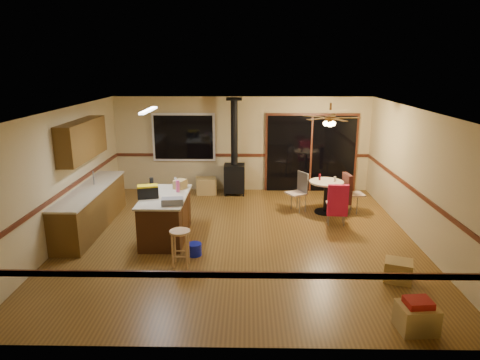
{
  "coord_description": "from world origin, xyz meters",
  "views": [
    {
      "loc": [
        0.15,
        -8.12,
        3.44
      ],
      "look_at": [
        0.0,
        0.3,
        1.15
      ],
      "focal_mm": 32.0,
      "sensor_mm": 36.0,
      "label": 1
    }
  ],
  "objects_px": {
    "wood_stove": "(234,168)",
    "box_corner_b": "(398,271)",
    "toolbox_grey": "(172,201)",
    "chair_right": "(348,188)",
    "chair_near": "(338,200)",
    "chair_left": "(300,187)",
    "dining_table": "(326,192)",
    "box_under_window": "(206,186)",
    "toolbox_black": "(148,192)",
    "box_corner_a": "(417,318)",
    "bar_stool": "(181,248)",
    "blue_bucket": "(194,249)",
    "kitchen_island": "(166,217)"
  },
  "relations": [
    {
      "from": "wood_stove",
      "to": "box_corner_b",
      "type": "height_order",
      "value": "wood_stove"
    },
    {
      "from": "toolbox_grey",
      "to": "chair_right",
      "type": "xyz_separation_m",
      "value": [
        3.78,
        2.17,
        -0.37
      ]
    },
    {
      "from": "chair_near",
      "to": "chair_left",
      "type": "bearing_deg",
      "value": 124.08
    },
    {
      "from": "chair_near",
      "to": "wood_stove",
      "type": "bearing_deg",
      "value": 134.54
    },
    {
      "from": "dining_table",
      "to": "chair_near",
      "type": "distance_m",
      "value": 0.89
    },
    {
      "from": "chair_left",
      "to": "box_under_window",
      "type": "xyz_separation_m",
      "value": [
        -2.38,
        1.36,
        -0.37
      ]
    },
    {
      "from": "box_corner_b",
      "to": "chair_left",
      "type": "bearing_deg",
      "value": 109.36
    },
    {
      "from": "toolbox_black",
      "to": "chair_left",
      "type": "xyz_separation_m",
      "value": [
        3.21,
        1.88,
        -0.42
      ]
    },
    {
      "from": "chair_near",
      "to": "box_corner_a",
      "type": "relative_size",
      "value": 1.44
    },
    {
      "from": "chair_left",
      "to": "wood_stove",
      "type": "bearing_deg",
      "value": 140.82
    },
    {
      "from": "wood_stove",
      "to": "bar_stool",
      "type": "relative_size",
      "value": 3.82
    },
    {
      "from": "dining_table",
      "to": "box_corner_a",
      "type": "height_order",
      "value": "dining_table"
    },
    {
      "from": "chair_left",
      "to": "box_corner_b",
      "type": "bearing_deg",
      "value": -70.64
    },
    {
      "from": "chair_right",
      "to": "box_corner_a",
      "type": "bearing_deg",
      "value": -91.54
    },
    {
      "from": "bar_stool",
      "to": "blue_bucket",
      "type": "xyz_separation_m",
      "value": [
        0.18,
        0.43,
        -0.22
      ]
    },
    {
      "from": "blue_bucket",
      "to": "box_corner_a",
      "type": "distance_m",
      "value": 3.96
    },
    {
      "from": "wood_stove",
      "to": "bar_stool",
      "type": "bearing_deg",
      "value": -100.72
    },
    {
      "from": "box_corner_a",
      "to": "box_corner_b",
      "type": "xyz_separation_m",
      "value": [
        0.22,
        1.36,
        -0.01
      ]
    },
    {
      "from": "toolbox_grey",
      "to": "blue_bucket",
      "type": "height_order",
      "value": "toolbox_grey"
    },
    {
      "from": "toolbox_black",
      "to": "chair_left",
      "type": "distance_m",
      "value": 3.74
    },
    {
      "from": "box_under_window",
      "to": "toolbox_black",
      "type": "bearing_deg",
      "value": -104.3
    },
    {
      "from": "box_corner_a",
      "to": "toolbox_black",
      "type": "bearing_deg",
      "value": 144.96
    },
    {
      "from": "toolbox_grey",
      "to": "chair_near",
      "type": "bearing_deg",
      "value": 20.65
    },
    {
      "from": "wood_stove",
      "to": "chair_near",
      "type": "bearing_deg",
      "value": -45.46
    },
    {
      "from": "blue_bucket",
      "to": "bar_stool",
      "type": "bearing_deg",
      "value": -112.95
    },
    {
      "from": "box_corner_b",
      "to": "box_corner_a",
      "type": "bearing_deg",
      "value": -99.09
    },
    {
      "from": "toolbox_black",
      "to": "wood_stove",
      "type": "bearing_deg",
      "value": 63.35
    },
    {
      "from": "chair_right",
      "to": "box_under_window",
      "type": "distance_m",
      "value": 3.83
    },
    {
      "from": "dining_table",
      "to": "chair_near",
      "type": "height_order",
      "value": "chair_near"
    },
    {
      "from": "chair_right",
      "to": "box_corner_b",
      "type": "distance_m",
      "value": 3.37
    },
    {
      "from": "kitchen_island",
      "to": "box_under_window",
      "type": "relative_size",
      "value": 3.1
    },
    {
      "from": "chair_left",
      "to": "chair_right",
      "type": "height_order",
      "value": "same"
    },
    {
      "from": "bar_stool",
      "to": "chair_right",
      "type": "relative_size",
      "value": 0.94
    },
    {
      "from": "kitchen_island",
      "to": "dining_table",
      "type": "distance_m",
      "value": 3.86
    },
    {
      "from": "dining_table",
      "to": "wood_stove",
      "type": "bearing_deg",
      "value": 146.59
    },
    {
      "from": "chair_left",
      "to": "box_under_window",
      "type": "relative_size",
      "value": 1.01
    },
    {
      "from": "kitchen_island",
      "to": "dining_table",
      "type": "bearing_deg",
      "value": 24.34
    },
    {
      "from": "chair_near",
      "to": "box_under_window",
      "type": "xyz_separation_m",
      "value": [
        -3.08,
        2.39,
        -0.38
      ]
    },
    {
      "from": "wood_stove",
      "to": "blue_bucket",
      "type": "distance_m",
      "value": 3.97
    },
    {
      "from": "wood_stove",
      "to": "chair_left",
      "type": "distance_m",
      "value": 2.08
    },
    {
      "from": "chair_left",
      "to": "chair_right",
      "type": "distance_m",
      "value": 1.13
    },
    {
      "from": "toolbox_grey",
      "to": "toolbox_black",
      "type": "height_order",
      "value": "toolbox_black"
    },
    {
      "from": "chair_near",
      "to": "chair_right",
      "type": "relative_size",
      "value": 1.0
    },
    {
      "from": "toolbox_black",
      "to": "chair_right",
      "type": "relative_size",
      "value": 0.57
    },
    {
      "from": "toolbox_black",
      "to": "dining_table",
      "type": "bearing_deg",
      "value": 24.38
    },
    {
      "from": "toolbox_grey",
      "to": "chair_left",
      "type": "bearing_deg",
      "value": 40.89
    },
    {
      "from": "dining_table",
      "to": "bar_stool",
      "type": "bearing_deg",
      "value": -136.85
    },
    {
      "from": "bar_stool",
      "to": "box_under_window",
      "type": "relative_size",
      "value": 1.22
    },
    {
      "from": "blue_bucket",
      "to": "box_under_window",
      "type": "distance_m",
      "value": 3.92
    },
    {
      "from": "dining_table",
      "to": "blue_bucket",
      "type": "bearing_deg",
      "value": -139.77
    }
  ]
}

